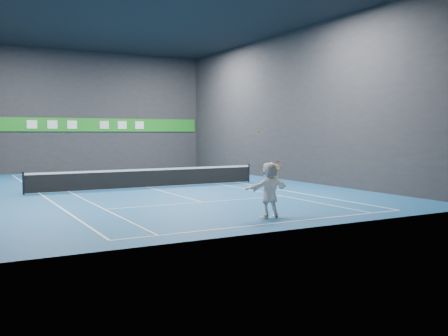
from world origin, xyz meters
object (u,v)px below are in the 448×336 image
tennis_racket (278,166)px  player (269,190)px  tennis_ball (258,132)px  tennis_net (149,177)px

tennis_racket → player: bearing=-172.8°
player → tennis_racket: bearing=-179.5°
tennis_ball → tennis_net: 11.05m
tennis_ball → tennis_net: (0.09, 10.79, -2.38)m
tennis_ball → tennis_net: tennis_ball is taller
tennis_net → tennis_ball: bearing=-90.5°
player → tennis_ball: size_ratio=28.02×
player → tennis_ball: (-0.39, 0.12, 1.97)m
tennis_net → tennis_racket: (0.68, -10.86, 1.20)m
player → tennis_ball: 2.01m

